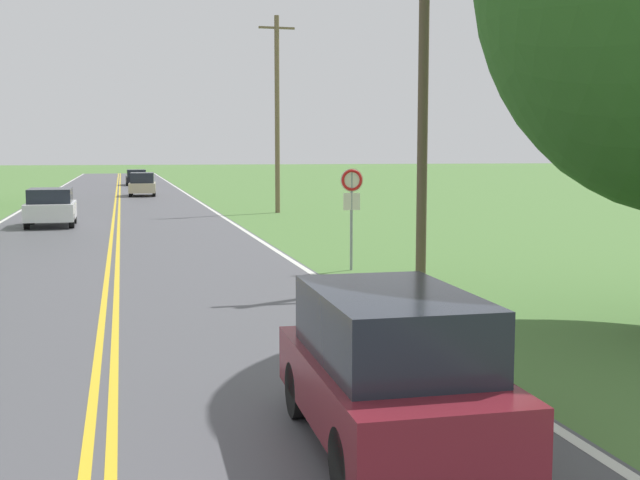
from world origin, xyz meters
name	(u,v)px	position (x,y,z in m)	size (l,w,h in m)	color
traffic_sign	(352,194)	(6.03, 21.59, 1.99)	(0.60, 0.10, 2.63)	gray
utility_pole_midground	(423,115)	(7.08, 19.35, 3.90)	(1.80, 0.24, 7.50)	brown
utility_pole_far	(277,112)	(7.92, 41.56, 5.03)	(1.80, 0.24, 9.75)	brown
car_maroon_hatchback_nearest	(391,366)	(2.94, 9.45, 0.86)	(1.78, 3.65, 1.64)	black
car_white_hatchback_approaching	(51,206)	(-2.57, 36.38, 0.83)	(1.95, 3.51, 1.56)	black
car_champagne_hatchback_mid_near	(142,184)	(1.69, 59.01, 0.85)	(1.96, 3.93, 1.63)	black
car_black_sedan_mid_far	(136,177)	(1.61, 78.01, 0.74)	(1.94, 4.63, 1.44)	black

